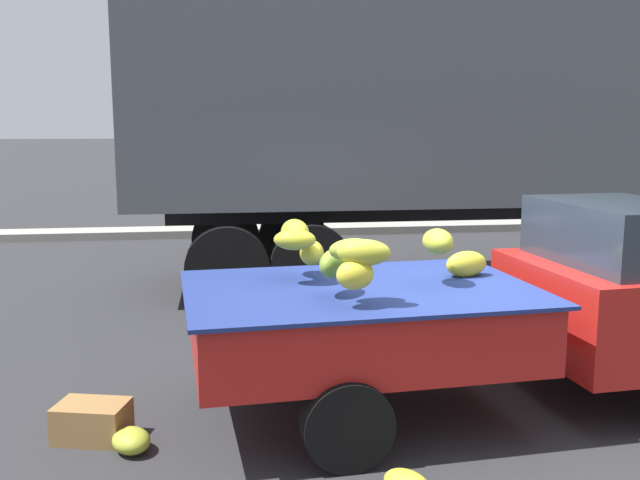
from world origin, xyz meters
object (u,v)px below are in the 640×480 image
pickup_truck (576,299)px  fallen_banana_bunch_near_tailgate (131,441)px  produce_crate (92,421)px  semi_trailer (537,111)px

pickup_truck → fallen_banana_bunch_near_tailgate: bearing=-176.2°
pickup_truck → fallen_banana_bunch_near_tailgate: 3.78m
fallen_banana_bunch_near_tailgate → produce_crate: (-0.32, 0.26, 0.05)m
semi_trailer → produce_crate: (-5.66, -4.90, -2.40)m
pickup_truck → produce_crate: 4.05m
fallen_banana_bunch_near_tailgate → semi_trailer: bearing=44.0°
semi_trailer → pickup_truck: bearing=-110.1°
fallen_banana_bunch_near_tailgate → produce_crate: 0.42m
pickup_truck → produce_crate: pickup_truck is taller
semi_trailer → fallen_banana_bunch_near_tailgate: size_ratio=35.91×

